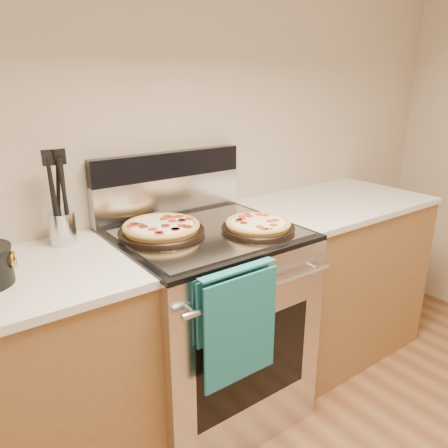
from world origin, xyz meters
TOP-DOWN VIEW (x-y plane):
  - wall_back at (0.00, 2.00)m, footprint 4.00×0.00m
  - range_body at (0.00, 1.65)m, footprint 0.76×0.68m
  - oven_window at (0.00, 1.31)m, footprint 0.56×0.01m
  - cooktop at (0.00, 1.65)m, footprint 0.76×0.68m
  - backsplash_lower at (0.00, 1.96)m, footprint 0.76×0.06m
  - backsplash_upper at (0.00, 1.96)m, footprint 0.76×0.06m
  - oven_handle at (0.00, 1.27)m, footprint 0.70×0.03m
  - dish_towel at (-0.12, 1.27)m, footprint 0.32×0.05m
  - foil_sheet at (0.00, 1.62)m, footprint 0.70×0.55m
  - cabinet_right at (0.88, 1.68)m, footprint 1.00×0.62m
  - countertop_right at (0.88, 1.68)m, footprint 1.02×0.64m
  - pepperoni_pizza_back at (-0.18, 1.72)m, footprint 0.43×0.43m
  - pepperoni_pizza_front at (0.18, 1.52)m, footprint 0.38×0.38m
  - utensil_crock at (-0.53, 1.89)m, footprint 0.13×0.13m

SIDE VIEW (x-z plane):
  - cabinet_right at x=0.88m, z-range 0.00..0.88m
  - range_body at x=0.00m, z-range 0.00..0.90m
  - oven_window at x=0.00m, z-range 0.25..0.65m
  - dish_towel at x=-0.12m, z-range 0.49..0.91m
  - oven_handle at x=0.00m, z-range 0.79..0.81m
  - countertop_right at x=0.88m, z-range 0.88..0.91m
  - cooktop at x=0.00m, z-range 0.90..0.92m
  - foil_sheet at x=0.00m, z-range 0.92..0.93m
  - pepperoni_pizza_front at x=0.18m, z-range 0.93..0.97m
  - pepperoni_pizza_back at x=-0.18m, z-range 0.93..0.97m
  - utensil_crock at x=-0.53m, z-range 0.91..1.04m
  - backsplash_lower at x=0.00m, z-range 0.92..1.10m
  - backsplash_upper at x=0.00m, z-range 1.10..1.22m
  - wall_back at x=0.00m, z-range -0.65..3.35m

